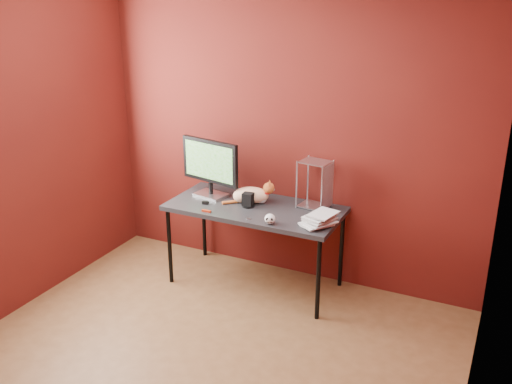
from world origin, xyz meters
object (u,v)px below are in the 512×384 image
at_px(book_stack, 315,150).
at_px(skull_mug, 270,219).
at_px(desk, 255,212).
at_px(cat, 252,195).
at_px(monitor, 210,165).
at_px(speaker, 248,200).

bearing_deg(book_stack, skull_mug, -146.70).
bearing_deg(desk, book_stack, -10.29).
xyz_separation_m(cat, book_stack, (0.62, -0.17, 0.53)).
distance_m(desk, monitor, 0.58).
distance_m(monitor, cat, 0.46).
bearing_deg(desk, monitor, 172.63).
distance_m(skull_mug, book_stack, 0.66).
bearing_deg(cat, monitor, 163.47).
bearing_deg(book_stack, cat, 164.92).
height_order(speaker, book_stack, book_stack).
bearing_deg(skull_mug, monitor, 137.78).
relative_size(desk, speaker, 12.14).
bearing_deg(skull_mug, desk, 116.23).
distance_m(cat, book_stack, 0.84).
relative_size(desk, skull_mug, 16.19).
height_order(skull_mug, speaker, speaker).
relative_size(cat, book_stack, 0.34).
bearing_deg(book_stack, monitor, 171.04).
xyz_separation_m(skull_mug, speaker, (-0.32, 0.26, 0.01)).
xyz_separation_m(desk, speaker, (-0.05, -0.03, 0.11)).
distance_m(cat, skull_mug, 0.49).
height_order(desk, skull_mug, skull_mug).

